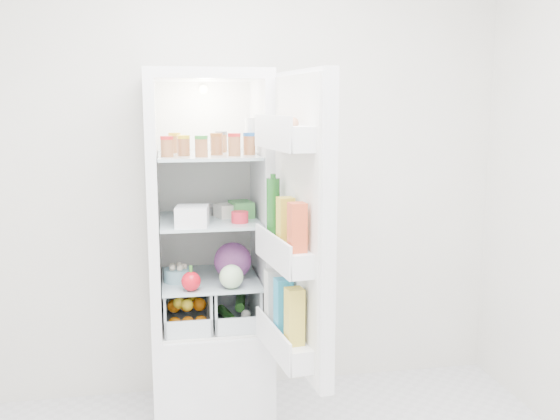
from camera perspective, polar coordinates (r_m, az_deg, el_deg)
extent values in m
cube|color=silver|center=(3.49, -3.69, 4.14)|extent=(3.00, 0.02, 2.60)
cube|color=white|center=(3.46, -6.29, -14.00)|extent=(0.60, 0.60, 0.50)
cube|color=white|center=(3.17, -6.81, 12.13)|extent=(0.60, 0.60, 0.05)
cube|color=white|center=(3.48, -6.90, 1.17)|extent=(0.60, 0.05, 1.25)
cube|color=white|center=(3.20, -11.49, 0.31)|extent=(0.05, 0.60, 1.25)
cube|color=white|center=(3.24, -1.72, 0.61)|extent=(0.05, 0.60, 1.25)
cube|color=white|center=(3.45, -6.86, 1.10)|extent=(0.50, 0.01, 1.25)
sphere|color=white|center=(3.38, -7.03, 10.87)|extent=(0.05, 0.05, 0.05)
cube|color=#AFC5CD|center=(3.27, -6.42, -6.28)|extent=(0.49, 0.53, 0.01)
cube|color=#AFC5CD|center=(3.20, -6.52, -0.93)|extent=(0.49, 0.53, 0.02)
cube|color=#AFC5CD|center=(3.15, -6.64, 4.97)|extent=(0.49, 0.53, 0.02)
cylinder|color=#B21919|center=(3.01, -10.29, 5.61)|extent=(0.06, 0.06, 0.08)
cylinder|color=gold|center=(3.06, -8.79, 5.71)|extent=(0.06, 0.06, 0.08)
cylinder|color=#267226|center=(2.98, -7.20, 5.65)|extent=(0.06, 0.06, 0.08)
cylinder|color=brown|center=(3.09, -5.83, 5.81)|extent=(0.06, 0.06, 0.08)
cylinder|color=#B21919|center=(3.03, -4.20, 5.76)|extent=(0.06, 0.06, 0.08)
cylinder|color=#194C8C|center=(3.09, -2.82, 5.85)|extent=(0.06, 0.06, 0.08)
cylinder|color=#BF8C19|center=(3.24, -9.61, 5.90)|extent=(0.06, 0.06, 0.08)
cylinder|color=#4C4C4C|center=(3.27, -5.39, 6.03)|extent=(0.06, 0.06, 0.08)
cylinder|color=white|center=(3.15, -2.74, 6.79)|extent=(0.06, 0.06, 0.18)
cube|color=white|center=(3.01, -8.03, -0.56)|extent=(0.17, 0.17, 0.10)
cube|color=beige|center=(3.23, -4.79, -0.04)|extent=(0.15, 0.15, 0.07)
cylinder|color=red|center=(3.07, -3.70, -0.65)|extent=(0.10, 0.10, 0.06)
cube|color=#B4B5B9|center=(3.32, -7.27, -0.05)|extent=(0.21, 0.19, 0.04)
cube|color=#479D48|center=(3.23, -3.55, 0.08)|extent=(0.13, 0.16, 0.08)
sphere|color=#511B4F|center=(3.21, -4.35, -4.66)|extent=(0.19, 0.19, 0.19)
sphere|color=red|center=(3.04, -8.14, -6.47)|extent=(0.09, 0.09, 0.09)
cylinder|color=#82B4C2|center=(3.22, -9.33, -5.89)|extent=(0.18, 0.18, 0.06)
sphere|color=#BCE1A8|center=(3.06, -4.47, -6.09)|extent=(0.12, 0.12, 0.12)
sphere|color=orange|center=(3.21, -9.59, -10.25)|extent=(0.07, 0.07, 0.07)
sphere|color=orange|center=(3.21, -8.41, -10.21)|extent=(0.07, 0.07, 0.07)
sphere|color=orange|center=(3.21, -7.23, -10.17)|extent=(0.07, 0.07, 0.07)
sphere|color=orange|center=(3.30, -9.66, -8.65)|extent=(0.07, 0.07, 0.07)
sphere|color=orange|center=(3.30, -8.52, -8.61)|extent=(0.07, 0.07, 0.07)
sphere|color=orange|center=(3.31, -7.38, -8.57)|extent=(0.07, 0.07, 0.07)
sphere|color=yellow|center=(3.23, -9.21, -8.38)|extent=(0.06, 0.06, 0.06)
sphere|color=yellow|center=(3.34, -8.04, -7.76)|extent=(0.06, 0.06, 0.06)
sphere|color=yellow|center=(3.20, -8.46, -8.57)|extent=(0.06, 0.06, 0.06)
cylinder|color=#23501A|center=(3.34, -4.92, -9.53)|extent=(0.09, 0.21, 0.05)
cylinder|color=#23501A|center=(3.38, -3.65, -8.39)|extent=(0.08, 0.21, 0.05)
sphere|color=white|center=(3.23, -3.99, -10.19)|extent=(0.05, 0.05, 0.05)
sphere|color=white|center=(3.24, -3.14, -9.53)|extent=(0.05, 0.05, 0.05)
cube|color=white|center=(2.68, 2.16, -1.30)|extent=(0.13, 0.60, 1.30)
cube|color=white|center=(2.67, 1.45, -1.35)|extent=(0.08, 0.56, 1.26)
cube|color=white|center=(2.61, 0.44, 6.70)|extent=(0.17, 0.51, 0.10)
cube|color=white|center=(2.68, 0.42, -4.03)|extent=(0.17, 0.51, 0.10)
cube|color=white|center=(2.80, 0.41, -12.00)|extent=(0.17, 0.51, 0.10)
sphere|color=#AF714F|center=(2.49, 1.18, 7.94)|extent=(0.05, 0.05, 0.05)
sphere|color=#AF714F|center=(2.57, 0.60, 7.99)|extent=(0.05, 0.05, 0.05)
sphere|color=#AF714F|center=(2.64, 0.05, 8.04)|extent=(0.05, 0.05, 0.05)
sphere|color=#AF714F|center=(2.72, -0.46, 8.09)|extent=(0.05, 0.05, 0.05)
sphere|color=#AF714F|center=(2.80, -0.94, 8.13)|extent=(0.05, 0.05, 0.05)
cylinder|color=#18561B|center=(2.78, -0.63, 0.26)|extent=(0.06, 0.06, 0.26)
cube|color=yellow|center=(2.62, 0.51, -1.00)|extent=(0.07, 0.07, 0.20)
cube|color=#EB5129|center=(2.48, 1.59, -1.61)|extent=(0.07, 0.07, 0.20)
cube|color=white|center=(2.88, -0.61, -7.81)|extent=(0.08, 0.08, 0.24)
cube|color=#2AA2D3|center=(2.74, 0.31, -8.71)|extent=(0.08, 0.08, 0.24)
cube|color=yellow|center=(2.61, 1.33, -9.70)|extent=(0.08, 0.08, 0.24)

